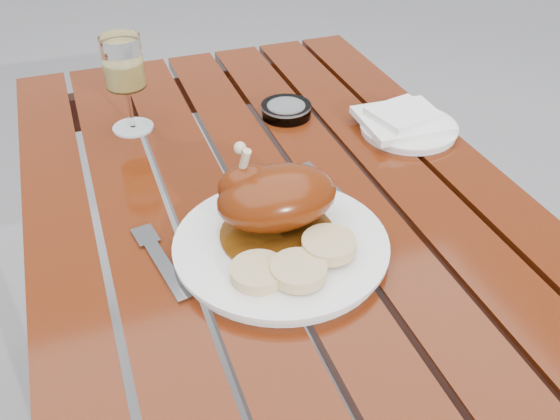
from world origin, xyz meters
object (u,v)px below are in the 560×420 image
object	(u,v)px
dinner_plate	(281,246)
side_plate	(408,128)
ashtray	(286,110)
table	(271,335)
wine_glass	(126,85)

from	to	relation	value
dinner_plate	side_plate	size ratio (longest dim) A/B	1.68
side_plate	ashtray	world-z (taller)	ashtray
side_plate	ashtray	xyz separation A→B (m)	(-0.20, 0.14, 0.01)
table	side_plate	distance (m)	0.50
side_plate	ashtray	distance (m)	0.25
table	wine_glass	world-z (taller)	wine_glass
table	side_plate	world-z (taller)	side_plate
side_plate	dinner_plate	bearing A→B (deg)	-144.26
side_plate	table	bearing A→B (deg)	-165.14
table	ashtray	bearing A→B (deg)	63.21
wine_glass	ashtray	xyz separation A→B (m)	(0.30, -0.05, -0.08)
ashtray	dinner_plate	bearing A→B (deg)	-111.25
dinner_plate	side_plate	bearing A→B (deg)	35.74
dinner_plate	table	bearing A→B (deg)	76.67
wine_glass	ashtray	bearing A→B (deg)	-9.81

